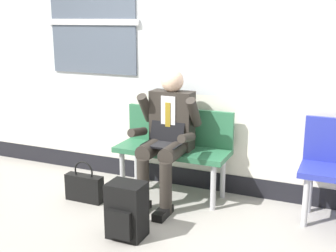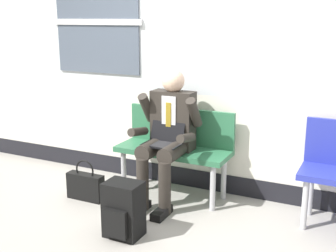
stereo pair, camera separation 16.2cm
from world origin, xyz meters
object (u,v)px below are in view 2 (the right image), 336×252
Objects in this scene: person_seated at (167,134)px; handbag at (85,186)px; bench_with_person at (176,144)px; backpack at (123,210)px.

person_seated is 0.93m from handbag.
bench_with_person is 2.75× the size of handbag.
bench_with_person is 0.95m from handbag.
person_seated reaches higher than handbag.
backpack is 1.14× the size of handbag.
bench_with_person is 2.42× the size of backpack.
backpack is 0.84m from handbag.
backpack is (-0.01, -0.77, -0.43)m from person_seated.
person_seated is 0.89m from backpack.
person_seated is (-0.00, -0.19, 0.15)m from bench_with_person.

